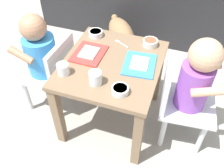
% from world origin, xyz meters
% --- Properties ---
extents(ground_plane, '(7.00, 7.00, 0.00)m').
position_xyz_m(ground_plane, '(0.00, 0.00, 0.00)').
color(ground_plane, '#9E998E').
extents(dining_table, '(0.50, 0.56, 0.44)m').
position_xyz_m(dining_table, '(0.00, 0.00, 0.36)').
color(dining_table, '#7A6047').
rests_on(dining_table, ground).
extents(seated_child_left, '(0.29, 0.29, 0.64)m').
position_xyz_m(seated_child_left, '(-0.41, -0.01, 0.40)').
color(seated_child_left, silver).
rests_on(seated_child_left, ground).
extents(seated_child_right, '(0.30, 0.30, 0.67)m').
position_xyz_m(seated_child_right, '(0.41, 0.01, 0.42)').
color(seated_child_right, silver).
rests_on(seated_child_right, ground).
extents(dog, '(0.36, 0.43, 0.32)m').
position_xyz_m(dog, '(-0.12, 0.59, 0.21)').
color(dog, olive).
rests_on(dog, ground).
extents(food_tray_left, '(0.16, 0.19, 0.02)m').
position_xyz_m(food_tray_left, '(-0.14, 0.03, 0.45)').
color(food_tray_left, red).
rests_on(food_tray_left, dining_table).
extents(food_tray_right, '(0.18, 0.21, 0.02)m').
position_xyz_m(food_tray_right, '(0.14, 0.03, 0.45)').
color(food_tray_right, '#388CD8').
rests_on(food_tray_right, dining_table).
extents(water_cup_left, '(0.06, 0.06, 0.06)m').
position_xyz_m(water_cup_left, '(-0.20, -0.16, 0.47)').
color(water_cup_left, white).
rests_on(water_cup_left, dining_table).
extents(water_cup_right, '(0.06, 0.06, 0.07)m').
position_xyz_m(water_cup_right, '(-0.02, -0.17, 0.47)').
color(water_cup_right, white).
rests_on(water_cup_right, dining_table).
extents(veggie_bowl_far, '(0.08, 0.08, 0.04)m').
position_xyz_m(veggie_bowl_far, '(0.15, 0.21, 0.46)').
color(veggie_bowl_far, silver).
rests_on(veggie_bowl_far, dining_table).
extents(veggie_bowl_near, '(0.08, 0.08, 0.03)m').
position_xyz_m(veggie_bowl_near, '(0.10, -0.19, 0.46)').
color(veggie_bowl_near, white).
rests_on(veggie_bowl_near, dining_table).
extents(cereal_bowl_left_side, '(0.08, 0.08, 0.03)m').
position_xyz_m(cereal_bowl_left_side, '(-0.17, 0.20, 0.46)').
color(cereal_bowl_left_side, white).
rests_on(cereal_bowl_left_side, dining_table).
extents(spoon_by_left_tray, '(0.09, 0.06, 0.01)m').
position_xyz_m(spoon_by_left_tray, '(-0.01, 0.17, 0.45)').
color(spoon_by_left_tray, silver).
rests_on(spoon_by_left_tray, dining_table).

